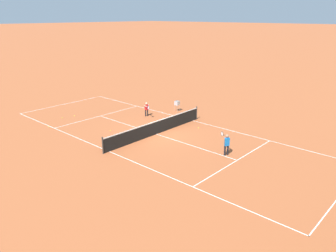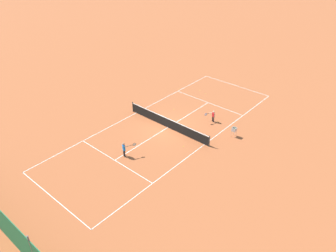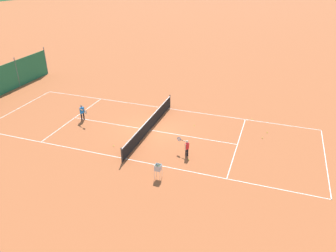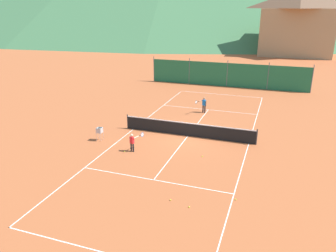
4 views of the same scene
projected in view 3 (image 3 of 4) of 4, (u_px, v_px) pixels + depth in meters
ground_plane at (150, 130)px, 24.02m from camera, size 600.00×600.00×0.00m
court_line_markings at (150, 130)px, 24.02m from camera, size 8.25×23.85×0.01m
tennis_net at (150, 124)px, 23.79m from camera, size 9.18×0.08×1.06m
player_near_service at (186, 147)px, 20.58m from camera, size 0.65×0.90×1.15m
player_far_baseline at (82, 112)px, 25.10m from camera, size 0.79×0.94×1.30m
tennis_ball_by_net_right at (262, 138)px, 22.89m from camera, size 0.07×0.07×0.07m
tennis_ball_alley_right at (114, 146)px, 21.93m from camera, size 0.07×0.07×0.07m
tennis_ball_near_corner at (194, 126)px, 24.60m from camera, size 0.07×0.07×0.07m
tennis_ball_by_net_left at (267, 132)px, 23.61m from camera, size 0.07×0.07×0.07m
tennis_ball_mid_court at (189, 160)px, 20.42m from camera, size 0.07×0.07×0.07m
tennis_ball_service_box at (252, 119)px, 25.56m from camera, size 0.07×0.07×0.07m
ball_hopper at (158, 168)px, 18.49m from camera, size 0.36×0.36×0.89m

